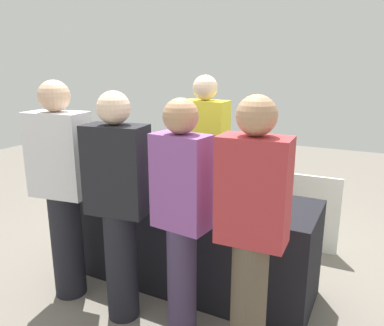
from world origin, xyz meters
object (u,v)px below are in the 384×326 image
wine_bottle_3 (268,186)px  menu_board (309,213)px  wine_bottle_0 (124,168)px  wine_glass_4 (198,186)px  guest_1 (118,202)px  wine_glass_3 (169,185)px  guest_0 (62,186)px  guest_2 (181,214)px  wine_glass_0 (120,173)px  wine_bottle_1 (155,170)px  wine_glass_2 (159,184)px  wine_glass_1 (128,177)px  server_pouring (205,159)px  guest_3 (252,229)px  wine_bottle_2 (198,175)px  wine_glass_5 (209,191)px

wine_bottle_3 → menu_board: size_ratio=0.42×
wine_bottle_0 → wine_glass_4: bearing=-7.9°
wine_bottle_0 → guest_1: (0.45, -0.66, -0.02)m
wine_bottle_3 → wine_glass_3: size_ratio=2.38×
guest_0 → guest_2: 1.02m
guest_2 → wine_glass_4: bearing=112.5°
wine_glass_0 → wine_bottle_1: bearing=31.1°
wine_glass_2 → wine_glass_4: bearing=19.2°
wine_glass_1 → guest_1: bearing=-59.6°
server_pouring → guest_1: size_ratio=1.05×
wine_glass_0 → wine_glass_2: wine_glass_0 is taller
server_pouring → guest_0: 1.31m
wine_bottle_1 → wine_glass_4: (0.48, -0.14, -0.03)m
wine_glass_1 → server_pouring: size_ratio=0.08×
guest_3 → guest_2: bearing=173.7°
wine_bottle_1 → wine_bottle_3: bearing=2.0°
wine_bottle_3 → server_pouring: size_ratio=0.19×
wine_glass_0 → wine_glass_3: size_ratio=1.07×
wine_bottle_1 → wine_bottle_2: bearing=6.5°
wine_bottle_2 → wine_bottle_3: bearing=-0.9°
wine_glass_2 → wine_bottle_1: bearing=128.9°
wine_bottle_2 → wine_glass_0: wine_bottle_2 is taller
guest_2 → guest_1: bearing=-172.3°
server_pouring → menu_board: size_ratio=2.23×
wine_glass_0 → wine_glass_5: wine_glass_0 is taller
wine_bottle_3 → menu_board: bearing=79.8°
wine_bottle_3 → wine_glass_4: (-0.49, -0.17, -0.02)m
wine_glass_0 → guest_1: size_ratio=0.09×
wine_bottle_1 → guest_2: 0.93m
wine_bottle_1 → wine_glass_0: size_ratio=2.26×
wine_glass_0 → guest_0: 0.52m
wine_glass_1 → guest_3: (1.24, -0.54, 0.01)m
wine_glass_2 → server_pouring: (0.04, 0.73, 0.04)m
menu_board → wine_glass_3: bearing=-127.9°
wine_bottle_3 → wine_glass_4: wine_bottle_3 is taller
wine_glass_4 → wine_bottle_1: bearing=164.0°
server_pouring → guest_1: server_pouring is taller
guest_1 → guest_3: 0.94m
wine_bottle_2 → wine_glass_5: bearing=-49.7°
wine_bottle_0 → wine_bottle_3: wine_bottle_3 is taller
wine_bottle_3 → wine_bottle_1: bearing=-178.0°
wine_bottle_2 → wine_bottle_3: same height
wine_glass_5 → guest_1: guest_1 is taller
wine_bottle_1 → server_pouring: server_pouring is taller
wine_bottle_0 → wine_glass_0: (0.04, -0.12, -0.01)m
server_pouring → wine_glass_5: bearing=116.9°
wine_glass_1 → server_pouring: server_pouring is taller
wine_bottle_3 → menu_board: (0.16, 0.91, -0.51)m
wine_glass_5 → guest_2: 0.47m
wine_bottle_1 → menu_board: 1.56m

